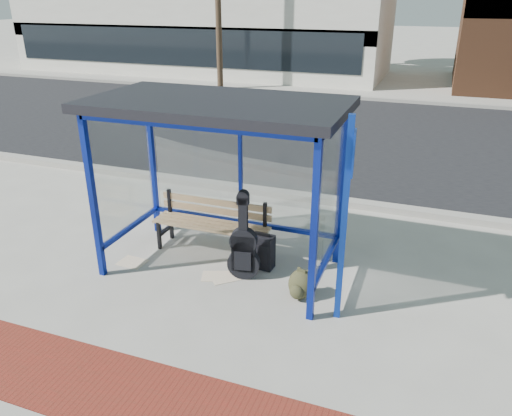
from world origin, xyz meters
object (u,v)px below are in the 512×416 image
at_px(bench, 212,221).
at_px(backpack, 300,285).
at_px(suitcase, 263,252).
at_px(guitar_bag, 244,249).

xyz_separation_m(bench, backpack, (1.61, -0.82, -0.29)).
bearing_deg(bench, suitcase, -16.80).
bearing_deg(suitcase, backpack, -33.66).
relative_size(suitcase, backpack, 1.41).
relative_size(bench, suitcase, 3.20).
bearing_deg(bench, guitar_bag, -39.51).
xyz_separation_m(guitar_bag, suitcase, (0.15, 0.34, -0.19)).
relative_size(bench, backpack, 4.52).
distance_m(bench, backpack, 1.83).
bearing_deg(backpack, guitar_bag, 174.79).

